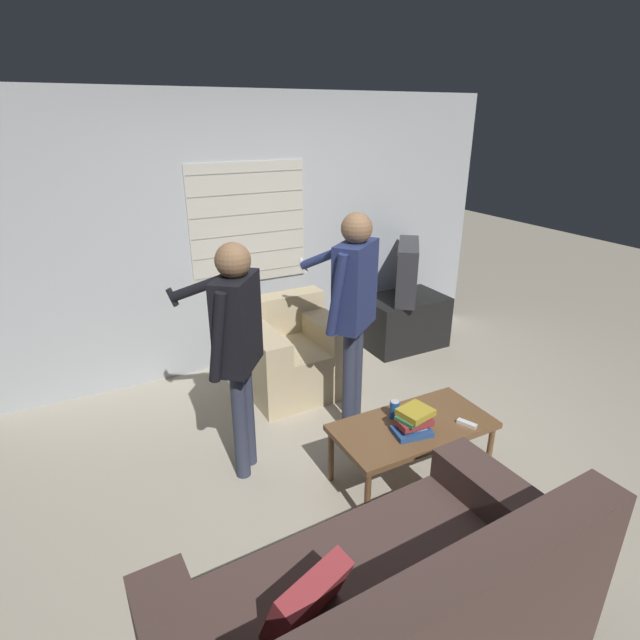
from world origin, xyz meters
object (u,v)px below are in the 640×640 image
at_px(spare_remote, 467,424).
at_px(couch_blue, 385,621).
at_px(armchair_beige, 291,353).
at_px(soda_can, 394,409).
at_px(person_left_standing, 236,335).
at_px(person_right_standing, 353,297).
at_px(coffee_table, 413,429).
at_px(tv, 407,271).
at_px(book_stack, 413,421).

bearing_deg(spare_remote, couch_blue, -168.97).
bearing_deg(armchair_beige, soda_can, 94.17).
distance_m(couch_blue, person_left_standing, 1.78).
height_order(couch_blue, person_right_standing, person_right_standing).
bearing_deg(coffee_table, soda_can, 118.38).
relative_size(tv, person_left_standing, 0.44).
xyz_separation_m(person_left_standing, spare_remote, (1.28, -0.79, -0.59)).
bearing_deg(soda_can, book_stack, -89.02).
distance_m(soda_can, spare_remote, 0.48).
relative_size(armchair_beige, person_left_standing, 0.53).
bearing_deg(coffee_table, person_right_standing, 91.78).
bearing_deg(couch_blue, tv, 49.79).
height_order(armchair_beige, tv, tv).
height_order(couch_blue, spare_remote, couch_blue).
bearing_deg(person_right_standing, coffee_table, -124.95).
bearing_deg(couch_blue, person_right_standing, 60.97).
height_order(couch_blue, tv, tv).
bearing_deg(soda_can, spare_remote, -38.65).
bearing_deg(tv, soda_can, -0.85).
bearing_deg(book_stack, person_left_standing, 142.73).
distance_m(armchair_beige, soda_can, 1.42).
relative_size(coffee_table, person_left_standing, 0.65).
xyz_separation_m(book_stack, soda_can, (-0.00, 0.20, -0.02)).
bearing_deg(soda_can, armchair_beige, 95.25).
distance_m(coffee_table, soda_can, 0.18).
bearing_deg(soda_can, person_right_standing, 86.07).
height_order(tv, person_right_standing, person_right_standing).
bearing_deg(spare_remote, armchair_beige, 83.15).
bearing_deg(person_right_standing, soda_can, -130.66).
xyz_separation_m(tv, soda_can, (-1.32, -1.67, -0.34)).
xyz_separation_m(person_right_standing, spare_remote, (0.33, -0.94, -0.65)).
relative_size(tv, person_right_standing, 0.42).
bearing_deg(book_stack, tv, 54.92).
bearing_deg(coffee_table, person_left_standing, 147.63).
height_order(armchair_beige, spare_remote, armchair_beige).
distance_m(armchair_beige, spare_remote, 1.78).
bearing_deg(couch_blue, spare_remote, 31.71).
height_order(armchair_beige, person_left_standing, person_left_standing).
distance_m(couch_blue, book_stack, 1.26).
bearing_deg(coffee_table, armchair_beige, 97.34).
height_order(couch_blue, armchair_beige, couch_blue).
bearing_deg(tv, couch_blue, -0.15).
xyz_separation_m(person_left_standing, book_stack, (0.91, -0.70, -0.52)).
bearing_deg(person_left_standing, couch_blue, -138.65).
bearing_deg(person_left_standing, soda_can, -80.00).
xyz_separation_m(couch_blue, tv, (2.15, 2.79, 0.53)).
xyz_separation_m(couch_blue, person_right_standing, (0.87, 1.76, 0.78)).
bearing_deg(coffee_table, tv, 55.16).
relative_size(coffee_table, soda_can, 8.51).
relative_size(book_stack, spare_remote, 2.00).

